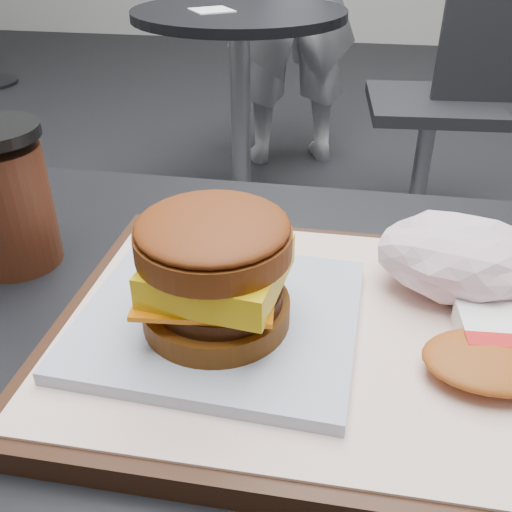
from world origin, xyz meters
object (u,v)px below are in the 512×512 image
object	(u,v)px
crumpled_wrapper	(460,257)
neighbor_table	(240,72)
neighbor_chair	(455,90)
serving_tray	(322,335)
breakfast_sandwich	(217,282)
coffee_cup	(6,201)

from	to	relation	value
crumpled_wrapper	neighbor_table	world-z (taller)	crumpled_wrapper
neighbor_table	neighbor_chair	bearing A→B (deg)	3.60
serving_tray	breakfast_sandwich	bearing A→B (deg)	-166.51
breakfast_sandwich	neighbor_table	xyz separation A→B (m)	(-0.31, 1.64, -0.28)
serving_tray	neighbor_chair	distance (m)	1.72
neighbor_table	serving_tray	bearing A→B (deg)	-76.63
serving_tray	breakfast_sandwich	size ratio (longest dim) A/B	1.92
coffee_cup	neighbor_chair	world-z (taller)	coffee_cup
crumpled_wrapper	neighbor_table	bearing A→B (deg)	107.19
breakfast_sandwich	coffee_cup	distance (m)	0.22
crumpled_wrapper	neighbor_chair	xyz separation A→B (m)	(0.24, 1.60, -0.31)
breakfast_sandwich	coffee_cup	size ratio (longest dim) A/B	1.59
crumpled_wrapper	neighbor_table	xyz separation A→B (m)	(-0.48, 1.56, -0.27)
crumpled_wrapper	coffee_cup	world-z (taller)	coffee_cup
breakfast_sandwich	neighbor_table	world-z (taller)	breakfast_sandwich
neighbor_table	breakfast_sandwich	bearing A→B (deg)	-79.17
coffee_cup	neighbor_chair	size ratio (longest dim) A/B	0.14
serving_tray	neighbor_chair	size ratio (longest dim) A/B	0.43
neighbor_chair	crumpled_wrapper	bearing A→B (deg)	-98.50
breakfast_sandwich	crumpled_wrapper	distance (m)	0.19
neighbor_table	coffee_cup	bearing A→B (deg)	-85.94
coffee_cup	neighbor_chair	xyz separation A→B (m)	(0.61, 1.60, -0.32)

